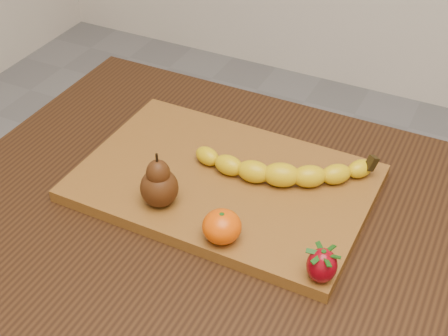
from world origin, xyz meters
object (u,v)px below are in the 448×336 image
at_px(table, 256,274).
at_px(pear, 159,179).
at_px(cutting_board, 224,183).
at_px(mandarin, 222,227).

bearing_deg(table, pear, -168.11).
bearing_deg(cutting_board, mandarin, -64.47).
height_order(cutting_board, pear, pear).
relative_size(cutting_board, mandarin, 8.15).
xyz_separation_m(cutting_board, pear, (-0.06, -0.09, 0.05)).
bearing_deg(pear, cutting_board, 57.52).
bearing_deg(table, cutting_board, 144.02).
distance_m(cutting_board, pear, 0.12).
height_order(cutting_board, mandarin, mandarin).
xyz_separation_m(table, pear, (-0.15, -0.03, 0.16)).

